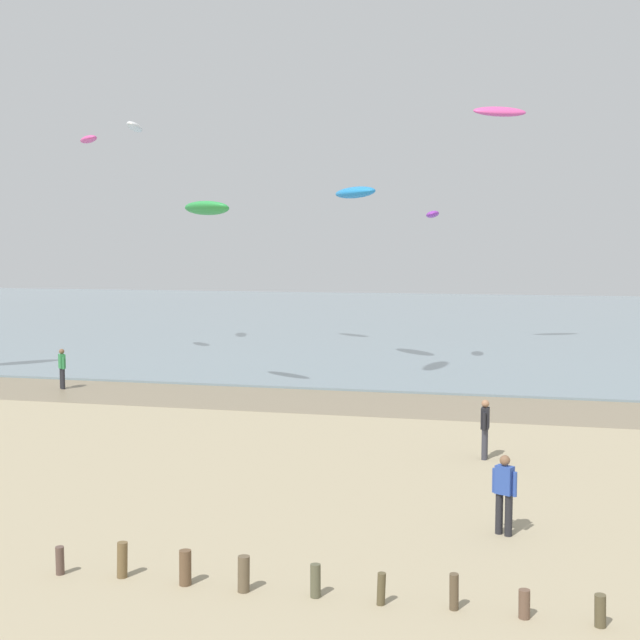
# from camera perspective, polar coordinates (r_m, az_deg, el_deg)

# --- Properties ---
(wet_sand_strip) EXTENTS (120.00, 5.05, 0.01)m
(wet_sand_strip) POSITION_cam_1_polar(r_m,az_deg,el_deg) (33.46, -0.19, -5.44)
(wet_sand_strip) COLOR #84755B
(wet_sand_strip) RESTS_ON ground
(sea) EXTENTS (160.00, 70.00, 0.10)m
(sea) POSITION_cam_1_polar(r_m,az_deg,el_deg) (70.21, 6.94, 0.09)
(sea) COLOR gray
(sea) RESTS_ON ground
(groyne_mid) EXTENTS (12.26, 0.35, 0.67)m
(groyne_mid) POSITION_cam_1_polar(r_m,az_deg,el_deg) (15.24, 3.97, -17.34)
(groyne_mid) COLOR brown
(groyne_mid) RESTS_ON ground
(person_nearest_camera) EXTENTS (0.24, 0.57, 1.71)m
(person_nearest_camera) POSITION_cam_1_polar(r_m,az_deg,el_deg) (24.94, 10.95, -7.03)
(person_nearest_camera) COLOR #383842
(person_nearest_camera) RESTS_ON ground
(person_mid_beach) EXTENTS (0.43, 0.43, 1.71)m
(person_mid_beach) POSITION_cam_1_polar(r_m,az_deg,el_deg) (37.78, -16.82, -3.04)
(person_mid_beach) COLOR #232328
(person_mid_beach) RESTS_ON ground
(person_by_waterline) EXTENTS (0.52, 0.36, 1.71)m
(person_by_waterline) POSITION_cam_1_polar(r_m,az_deg,el_deg) (18.70, 12.19, -11.16)
(person_by_waterline) COLOR #232328
(person_by_waterline) RESTS_ON ground
(kite_aloft_2) EXTENTS (3.15, 3.42, 0.63)m
(kite_aloft_2) POSITION_cam_1_polar(r_m,az_deg,el_deg) (42.63, 2.35, 8.49)
(kite_aloft_2) COLOR #2384D1
(kite_aloft_3) EXTENTS (2.97, 2.51, 0.78)m
(kite_aloft_3) POSITION_cam_1_polar(r_m,az_deg,el_deg) (35.03, -7.58, 7.41)
(kite_aloft_3) COLOR green
(kite_aloft_5) EXTENTS (0.86, 2.07, 0.46)m
(kite_aloft_5) POSITION_cam_1_polar(r_m,az_deg,el_deg) (42.87, 7.52, 7.00)
(kite_aloft_5) COLOR purple
(kite_aloft_8) EXTENTS (1.75, 2.85, 0.71)m
(kite_aloft_8) POSITION_cam_1_polar(r_m,az_deg,el_deg) (50.89, -12.26, 12.47)
(kite_aloft_8) COLOR white
(kite_aloft_9) EXTENTS (3.36, 2.36, 0.87)m
(kite_aloft_9) POSITION_cam_1_polar(r_m,az_deg,el_deg) (50.85, 11.90, 13.44)
(kite_aloft_9) COLOR #E54C99
(kite_aloft_10) EXTENTS (2.00, 2.16, 0.43)m
(kite_aloft_10) POSITION_cam_1_polar(r_m,az_deg,el_deg) (46.57, -15.18, 11.55)
(kite_aloft_10) COLOR #E54C99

